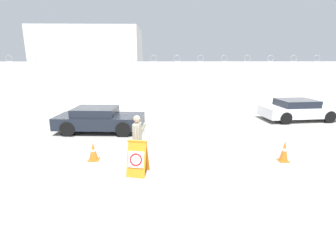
{
  "coord_description": "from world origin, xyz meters",
  "views": [
    {
      "loc": [
        -0.31,
        -7.96,
        3.62
      ],
      "look_at": [
        -0.04,
        2.13,
        0.97
      ],
      "focal_mm": 28.0,
      "sensor_mm": 36.0,
      "label": 1
    }
  ],
  "objects_px": {
    "barricade_sign": "(137,158)",
    "traffic_cone_near": "(284,151)",
    "parked_car_front_coupe": "(99,119)",
    "traffic_cone_mid": "(93,152)",
    "security_guard": "(137,138)",
    "parked_car_far_side": "(298,110)"
  },
  "relations": [
    {
      "from": "security_guard",
      "to": "parked_car_front_coupe",
      "type": "relative_size",
      "value": 0.41
    },
    {
      "from": "traffic_cone_near",
      "to": "parked_car_front_coupe",
      "type": "height_order",
      "value": "parked_car_front_coupe"
    },
    {
      "from": "barricade_sign",
      "to": "parked_car_front_coupe",
      "type": "bearing_deg",
      "value": 126.98
    },
    {
      "from": "barricade_sign",
      "to": "security_guard",
      "type": "height_order",
      "value": "security_guard"
    },
    {
      "from": "barricade_sign",
      "to": "security_guard",
      "type": "bearing_deg",
      "value": 106.1
    },
    {
      "from": "barricade_sign",
      "to": "traffic_cone_near",
      "type": "relative_size",
      "value": 1.47
    },
    {
      "from": "traffic_cone_near",
      "to": "parked_car_front_coupe",
      "type": "distance_m",
      "value": 8.54
    },
    {
      "from": "traffic_cone_mid",
      "to": "parked_car_front_coupe",
      "type": "distance_m",
      "value": 3.89
    },
    {
      "from": "parked_car_front_coupe",
      "to": "parked_car_far_side",
      "type": "xyz_separation_m",
      "value": [
        11.21,
        2.2,
        -0.0
      ]
    },
    {
      "from": "security_guard",
      "to": "parked_car_front_coupe",
      "type": "bearing_deg",
      "value": 35.02
    },
    {
      "from": "traffic_cone_mid",
      "to": "parked_car_far_side",
      "type": "height_order",
      "value": "parked_car_far_side"
    },
    {
      "from": "traffic_cone_near",
      "to": "barricade_sign",
      "type": "bearing_deg",
      "value": -169.56
    },
    {
      "from": "barricade_sign",
      "to": "traffic_cone_mid",
      "type": "relative_size",
      "value": 1.73
    },
    {
      "from": "traffic_cone_near",
      "to": "traffic_cone_mid",
      "type": "xyz_separation_m",
      "value": [
        -6.85,
        0.28,
        -0.06
      ]
    },
    {
      "from": "traffic_cone_mid",
      "to": "parked_car_front_coupe",
      "type": "relative_size",
      "value": 0.15
    },
    {
      "from": "parked_car_front_coupe",
      "to": "traffic_cone_mid",
      "type": "bearing_deg",
      "value": -77.35
    },
    {
      "from": "traffic_cone_near",
      "to": "parked_car_front_coupe",
      "type": "relative_size",
      "value": 0.17
    },
    {
      "from": "security_guard",
      "to": "parked_car_far_side",
      "type": "relative_size",
      "value": 0.39
    },
    {
      "from": "parked_car_front_coupe",
      "to": "parked_car_far_side",
      "type": "relative_size",
      "value": 0.97
    },
    {
      "from": "traffic_cone_near",
      "to": "traffic_cone_mid",
      "type": "relative_size",
      "value": 1.17
    },
    {
      "from": "barricade_sign",
      "to": "parked_car_front_coupe",
      "type": "height_order",
      "value": "parked_car_front_coupe"
    },
    {
      "from": "parked_car_front_coupe",
      "to": "security_guard",
      "type": "bearing_deg",
      "value": -58.91
    }
  ]
}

